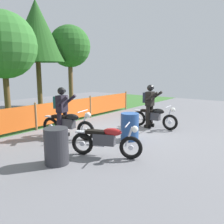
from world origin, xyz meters
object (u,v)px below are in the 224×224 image
motorcycle_third (106,140)px  motorcycle_lead (154,117)px  motorcycle_trailing (68,124)px  oil_drum (130,127)px  rider_lead (150,104)px  rider_trailing (62,109)px  spare_drum (56,146)px

motorcycle_third → motorcycle_lead: bearing=74.6°
motorcycle_trailing → motorcycle_third: 2.19m
oil_drum → motorcycle_lead: bearing=3.6°
motorcycle_third → rider_lead: bearing=77.9°
motorcycle_third → oil_drum: bearing=79.1°
rider_trailing → motorcycle_lead: bearing=46.0°
motorcycle_lead → rider_trailing: (-3.05, 1.86, 0.51)m
rider_lead → motorcycle_trailing: bearing=-119.2°
motorcycle_trailing → motorcycle_third: bearing=-28.0°
motorcycle_lead → motorcycle_third: motorcycle_lead is taller
motorcycle_lead → spare_drum: (-4.66, 0.20, -0.00)m
motorcycle_lead → motorcycle_trailing: 3.42m
motorcycle_trailing → spare_drum: 2.20m
motorcycle_third → rider_lead: (3.56, 0.67, 0.51)m
rider_lead → rider_trailing: bearing=-122.1°
rider_lead → rider_trailing: (-3.03, 1.65, 0.00)m
rider_trailing → oil_drum: size_ratio=1.92×
motorcycle_third → rider_lead: rider_lead is taller
rider_trailing → spare_drum: bearing=-56.8°
motorcycle_third → rider_lead: 3.66m
motorcycle_third → rider_trailing: bearing=144.4°
motorcycle_trailing → motorcycle_third: (-0.58, -2.11, -0.03)m
spare_drum → rider_trailing: bearing=45.8°
motorcycle_trailing → rider_lead: bearing=51.7°
rider_lead → oil_drum: rider_lead is taller
motorcycle_third → rider_trailing: size_ratio=1.07×
motorcycle_lead → motorcycle_trailing: size_ratio=0.96×
motorcycle_trailing → rider_lead: 3.34m
rider_lead → rider_trailing: 3.45m
motorcycle_lead → oil_drum: size_ratio=2.19×
spare_drum → motorcycle_lead: bearing=-2.5°
motorcycle_trailing → rider_lead: rider_lead is taller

